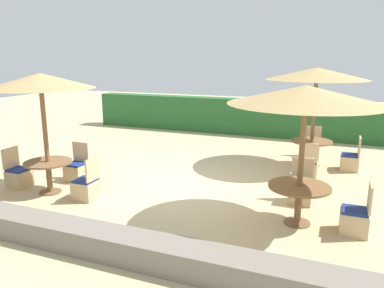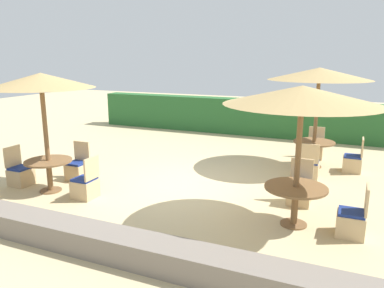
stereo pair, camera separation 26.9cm
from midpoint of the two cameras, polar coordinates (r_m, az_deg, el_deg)
The scene contains 17 objects.
ground_plane at distance 8.92m, azimuth -0.67°, elevation -6.45°, with size 40.00×40.00×0.00m, color #C6B284.
hedge_row at distance 14.77m, azimuth 9.69°, elevation 4.06°, with size 13.00×0.70×1.39m, color #28602D.
stone_border at distance 6.22m, azimuth -13.59°, elevation -14.00°, with size 10.00×0.56×0.40m, color slate.
parasol_front_right at distance 6.66m, azimuth 17.56°, elevation 7.03°, with size 2.69×2.69×2.53m.
round_table_front_right at distance 7.06m, azimuth 16.55°, elevation -7.37°, with size 1.12×1.12×0.74m.
patio_chair_front_right_east at distance 7.11m, azimuth 24.20°, elevation -10.72°, with size 0.46×0.46×0.93m.
patio_chair_front_right_north at distance 8.17m, azimuth 16.96°, elevation -7.01°, with size 0.46×0.46×0.93m.
parasol_front_left at distance 8.67m, azimuth -21.20°, elevation 8.91°, with size 2.28×2.28×2.66m.
round_table_front_left at distance 8.99m, azimuth -20.19°, elevation -3.33°, with size 1.04×1.04×0.73m.
patio_chair_front_left_west at distance 9.77m, azimuth -23.98°, elevation -4.26°, with size 0.46×0.46×0.93m.
patio_chair_front_left_north at distance 9.73m, azimuth -16.23°, elevation -3.69°, with size 0.46×0.46×0.93m.
patio_chair_front_left_east at distance 8.43m, azimuth -15.03°, elevation -6.24°, with size 0.46×0.46×0.93m.
parasol_back_right at distance 10.59m, azimuth 19.54°, elevation 9.99°, with size 2.70×2.70×2.72m.
round_table_back_right at distance 10.86m, azimuth 18.74°, elevation -0.37°, with size 1.11×1.11×0.73m.
patio_chair_back_right_north at distance 11.88m, azimuth 18.84°, elevation -0.83°, with size 0.46×0.46×0.93m.
patio_chair_back_right_east at distance 10.86m, azimuth 23.97°, elevation -2.56°, with size 0.46×0.46×0.93m.
patio_chair_back_right_south at distance 9.89m, azimuth 18.16°, elevation -3.55°, with size 0.46×0.46×0.93m.
Camera 2 is at (3.55, -7.62, 3.01)m, focal length 35.00 mm.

